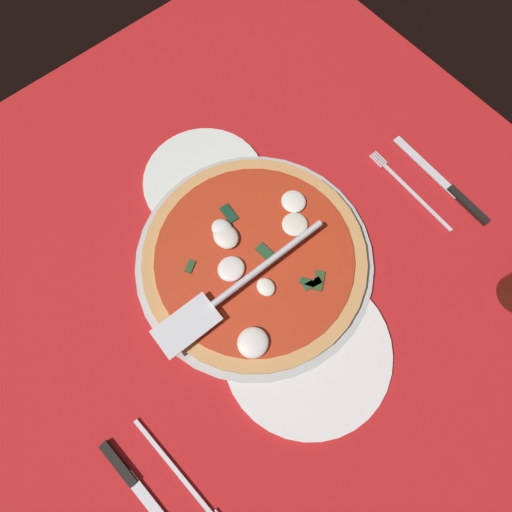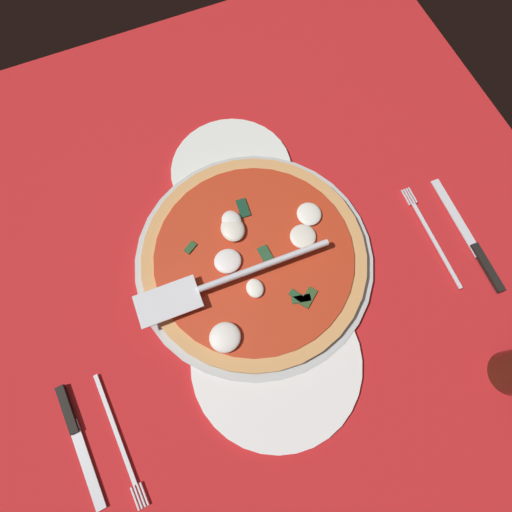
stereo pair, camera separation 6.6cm
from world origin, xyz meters
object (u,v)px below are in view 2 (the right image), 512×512
Objects in this scene: dinner_plate_right at (276,361)px; place_setting_near at (97,436)px; pizza at (256,257)px; place_setting_far at (452,240)px; dinner_plate_left at (231,171)px; pizza_server at (225,280)px.

dinner_plate_right is 27.08cm from place_setting_near.
place_setting_far is (9.27, 30.61, -1.55)cm from pizza.
pizza reaches higher than place_setting_near.
dinner_plate_right is (32.30, -5.78, 0.00)cm from dinner_plate_left.
pizza_server reaches higher than place_setting_far.
dinner_plate_right is 0.71× the size of pizza.
place_setting_far is (25.84, 28.17, -0.14)cm from dinner_plate_left.
dinner_plate_left is 45.77cm from place_setting_near.
dinner_plate_left is 32.82cm from dinner_plate_right.
place_setting_near is (-0.44, -27.07, -0.14)cm from dinner_plate_right.
dinner_plate_left is 16.80cm from pizza.
dinner_plate_right is at bearing 85.20° from place_setting_near.
place_setting_near is at bearing -90.94° from dinner_plate_right.
pizza is 34.08cm from place_setting_near.
pizza is 32.02cm from place_setting_far.
dinner_plate_left and dinner_plate_right have the same top height.
pizza is at bearing -156.39° from pizza_server.
pizza reaches higher than dinner_plate_right.
place_setting_far reaches higher than dinner_plate_left.
pizza_server is (2.35, -5.85, 2.35)cm from pizza.
pizza_server reaches higher than dinner_plate_left.
pizza is at bearing 168.01° from dinner_plate_right.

